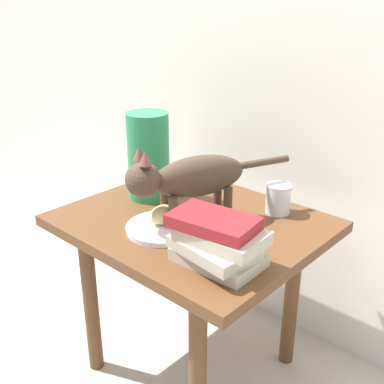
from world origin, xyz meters
TOP-DOWN VIEW (x-y plane):
  - ground_plane at (0.00, 0.00)m, footprint 6.00×6.00m
  - side_table at (0.00, 0.00)m, footprint 0.68×0.57m
  - plate at (-0.01, -0.10)m, footprint 0.20×0.20m
  - bread_roll at (-0.02, -0.09)m, footprint 0.07×0.09m
  - cat at (0.01, -0.03)m, footprint 0.22×0.45m
  - book_stack at (0.20, -0.14)m, footprint 0.22×0.16m
  - green_vase at (-0.20, 0.03)m, footprint 0.12×0.12m
  - candle_jar at (0.15, 0.19)m, footprint 0.07×0.07m

SIDE VIEW (x-z plane):
  - ground_plane at x=0.00m, z-range 0.00..0.00m
  - side_table at x=0.00m, z-range 0.18..0.68m
  - plate at x=-0.01m, z-range 0.51..0.52m
  - candle_jar at x=0.15m, z-range 0.50..0.59m
  - bread_roll at x=-0.02m, z-range 0.52..0.57m
  - book_stack at x=0.20m, z-range 0.50..0.62m
  - green_vase at x=-0.20m, z-range 0.51..0.77m
  - cat at x=0.01m, z-range 0.52..0.75m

